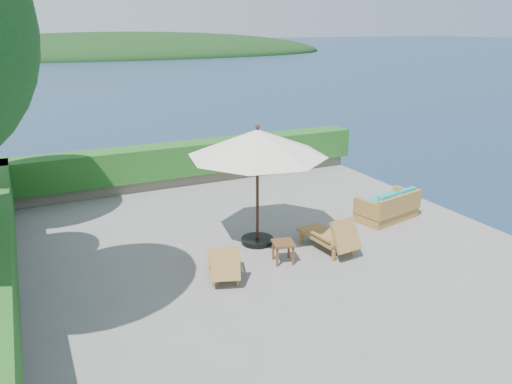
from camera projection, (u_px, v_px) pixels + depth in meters
name	position (u px, v px, depth m)	size (l,w,h in m)	color
ground	(259.00, 247.00, 11.80)	(12.00, 12.00, 0.00)	gray
foundation	(259.00, 305.00, 12.29)	(12.00, 12.00, 3.00)	#544E43
ocean	(259.00, 354.00, 12.75)	(600.00, 600.00, 0.00)	#162B46
offshore_island	(124.00, 55.00, 142.68)	(126.00, 57.60, 12.60)	black
planter_wall_far	(185.00, 178.00, 16.53)	(12.00, 0.60, 0.36)	slate
hedge_far	(184.00, 159.00, 16.32)	(12.40, 0.90, 1.00)	#1E4614
patio_umbrella	(257.00, 144.00, 11.27)	(3.89, 3.89, 2.89)	black
lounge_left	(224.00, 262.00, 10.31)	(1.01, 1.55, 0.83)	olive
lounge_right	(331.00, 236.00, 11.50)	(0.82, 1.65, 0.92)	olive
side_table	(283.00, 246.00, 10.94)	(0.55, 0.55, 0.49)	#5B331B
wicker_loveseat	(388.00, 208.00, 13.40)	(1.88, 1.22, 0.85)	olive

